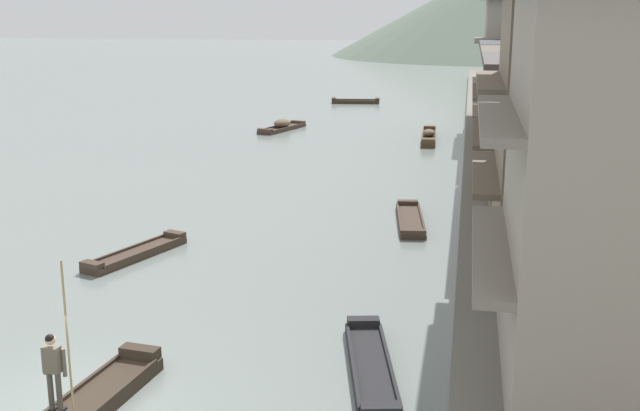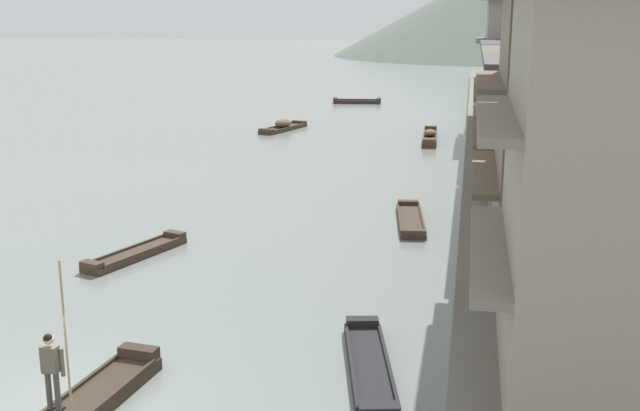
{
  "view_description": "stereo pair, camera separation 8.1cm",
  "coord_description": "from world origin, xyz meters",
  "px_view_note": "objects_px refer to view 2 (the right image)",
  "views": [
    {
      "loc": [
        7.79,
        -13.59,
        8.03
      ],
      "look_at": [
        2.83,
        12.67,
        1.34
      ],
      "focal_mm": 44.05,
      "sensor_mm": 36.0,
      "label": 1
    },
    {
      "loc": [
        7.87,
        -13.58,
        8.03
      ],
      "look_at": [
        2.83,
        12.67,
        1.34
      ],
      "focal_mm": 44.05,
      "sensor_mm": 36.0,
      "label": 2
    }
  ],
  "objects_px": {
    "boat_midriver_upstream": "(370,367)",
    "house_waterfront_nearest": "(636,169)",
    "boat_moored_third": "(283,126)",
    "house_waterfront_end": "(521,55)",
    "house_waterfront_second": "(609,117)",
    "boat_foreground_poled": "(81,409)",
    "boatman_person": "(52,363)",
    "boat_moored_far": "(411,220)",
    "house_waterfront_tall": "(569,125)",
    "boat_midriver_drifting": "(430,137)",
    "house_waterfront_far": "(541,87)",
    "house_waterfront_narrow": "(542,102)",
    "boat_moored_second": "(357,101)",
    "boat_moored_nearest": "(136,253)"
  },
  "relations": [
    {
      "from": "boat_midriver_upstream",
      "to": "house_waterfront_nearest",
      "type": "xyz_separation_m",
      "value": [
        5.05,
        -1.21,
        5.03
      ]
    },
    {
      "from": "boat_moored_third",
      "to": "house_waterfront_nearest",
      "type": "distance_m",
      "value": 40.39
    },
    {
      "from": "boat_midriver_upstream",
      "to": "house_waterfront_end",
      "type": "height_order",
      "value": "house_waterfront_end"
    },
    {
      "from": "house_waterfront_nearest",
      "to": "house_waterfront_second",
      "type": "relative_size",
      "value": 1.0
    },
    {
      "from": "boat_foreground_poled",
      "to": "boat_moored_third",
      "type": "relative_size",
      "value": 1.03
    },
    {
      "from": "boatman_person",
      "to": "house_waterfront_nearest",
      "type": "xyz_separation_m",
      "value": [
        10.62,
        2.66,
        3.62
      ]
    },
    {
      "from": "boatman_person",
      "to": "boat_moored_third",
      "type": "relative_size",
      "value": 0.62
    },
    {
      "from": "boat_foreground_poled",
      "to": "house_waterfront_end",
      "type": "relative_size",
      "value": 0.57
    },
    {
      "from": "boatman_person",
      "to": "boat_moored_third",
      "type": "bearing_deg",
      "value": 97.22
    },
    {
      "from": "house_waterfront_end",
      "to": "boat_moored_third",
      "type": "bearing_deg",
      "value": -173.23
    },
    {
      "from": "boat_moored_far",
      "to": "house_waterfront_second",
      "type": "bearing_deg",
      "value": -49.67
    },
    {
      "from": "boat_foreground_poled",
      "to": "boat_midriver_upstream",
      "type": "distance_m",
      "value": 6.29
    },
    {
      "from": "boat_foreground_poled",
      "to": "boatman_person",
      "type": "bearing_deg",
      "value": -95.26
    },
    {
      "from": "boat_moored_third",
      "to": "house_waterfront_tall",
      "type": "distance_m",
      "value": 27.38
    },
    {
      "from": "house_waterfront_nearest",
      "to": "boat_foreground_poled",
      "type": "bearing_deg",
      "value": -170.02
    },
    {
      "from": "boat_foreground_poled",
      "to": "boat_midriver_upstream",
      "type": "bearing_deg",
      "value": 29.18
    },
    {
      "from": "boat_moored_far",
      "to": "house_waterfront_tall",
      "type": "relative_size",
      "value": 0.62
    },
    {
      "from": "boat_foreground_poled",
      "to": "boat_midriver_drifting",
      "type": "bearing_deg",
      "value": 82.08
    },
    {
      "from": "boat_midriver_drifting",
      "to": "boat_moored_third",
      "type": "bearing_deg",
      "value": 165.96
    },
    {
      "from": "house_waterfront_nearest",
      "to": "house_waterfront_far",
      "type": "bearing_deg",
      "value": 88.59
    },
    {
      "from": "boat_midriver_drifting",
      "to": "boat_foreground_poled",
      "type": "bearing_deg",
      "value": -97.92
    },
    {
      "from": "boat_midriver_drifting",
      "to": "boat_midriver_upstream",
      "type": "distance_m",
      "value": 33.18
    },
    {
      "from": "boat_moored_third",
      "to": "boat_midriver_drifting",
      "type": "xyz_separation_m",
      "value": [
        10.12,
        -2.53,
        -0.03
      ]
    },
    {
      "from": "boat_midriver_upstream",
      "to": "house_waterfront_second",
      "type": "relative_size",
      "value": 0.56
    },
    {
      "from": "boat_foreground_poled",
      "to": "house_waterfront_far",
      "type": "relative_size",
      "value": 0.62
    },
    {
      "from": "boat_moored_far",
      "to": "house_waterfront_narrow",
      "type": "height_order",
      "value": "house_waterfront_narrow"
    },
    {
      "from": "boat_midriver_drifting",
      "to": "house_waterfront_nearest",
      "type": "xyz_separation_m",
      "value": [
        5.5,
        -34.39,
        4.94
      ]
    },
    {
      "from": "boat_foreground_poled",
      "to": "house_waterfront_tall",
      "type": "height_order",
      "value": "house_waterfront_tall"
    },
    {
      "from": "house_waterfront_second",
      "to": "house_waterfront_nearest",
      "type": "bearing_deg",
      "value": -95.22
    },
    {
      "from": "boat_moored_second",
      "to": "house_waterfront_nearest",
      "type": "bearing_deg",
      "value": -76.43
    },
    {
      "from": "boat_foreground_poled",
      "to": "house_waterfront_tall",
      "type": "bearing_deg",
      "value": 56.86
    },
    {
      "from": "boat_midriver_drifting",
      "to": "house_waterfront_narrow",
      "type": "distance_m",
      "value": 13.76
    },
    {
      "from": "boat_midriver_drifting",
      "to": "house_waterfront_narrow",
      "type": "height_order",
      "value": "house_waterfront_narrow"
    },
    {
      "from": "boat_moored_third",
      "to": "house_waterfront_second",
      "type": "bearing_deg",
      "value": -61.0
    },
    {
      "from": "boatman_person",
      "to": "house_waterfront_end",
      "type": "xyz_separation_m",
      "value": [
        10.63,
        41.43,
        3.62
      ]
    },
    {
      "from": "boat_moored_nearest",
      "to": "house_waterfront_nearest",
      "type": "relative_size",
      "value": 0.49
    },
    {
      "from": "boatman_person",
      "to": "house_waterfront_second",
      "type": "relative_size",
      "value": 0.35
    },
    {
      "from": "boat_moored_third",
      "to": "house_waterfront_second",
      "type": "distance_m",
      "value": 34.01
    },
    {
      "from": "boat_moored_second",
      "to": "house_waterfront_end",
      "type": "relative_size",
      "value": 0.49
    },
    {
      "from": "house_waterfront_nearest",
      "to": "house_waterfront_end",
      "type": "distance_m",
      "value": 38.78
    },
    {
      "from": "boat_moored_third",
      "to": "boat_midriver_drifting",
      "type": "height_order",
      "value": "boat_moored_third"
    },
    {
      "from": "boatman_person",
      "to": "boat_midriver_drifting",
      "type": "height_order",
      "value": "boatman_person"
    },
    {
      "from": "boat_midriver_drifting",
      "to": "house_waterfront_nearest",
      "type": "bearing_deg",
      "value": -80.91
    },
    {
      "from": "house_waterfront_tall",
      "to": "house_waterfront_end",
      "type": "distance_m",
      "value": 23.69
    },
    {
      "from": "boat_moored_far",
      "to": "boat_midriver_drifting",
      "type": "distance_m",
      "value": 20.03
    },
    {
      "from": "house_waterfront_narrow",
      "to": "boat_midriver_upstream",
      "type": "bearing_deg",
      "value": -103.8
    },
    {
      "from": "boatman_person",
      "to": "boat_moored_far",
      "type": "bearing_deg",
      "value": 72.2
    },
    {
      "from": "boat_moored_nearest",
      "to": "house_waterfront_end",
      "type": "xyz_separation_m",
      "value": [
        13.83,
        30.48,
        5.03
      ]
    },
    {
      "from": "boatman_person",
      "to": "boat_moored_far",
      "type": "height_order",
      "value": "boatman_person"
    },
    {
      "from": "boat_moored_far",
      "to": "boat_moored_second",
      "type": "bearing_deg",
      "value": 101.23
    }
  ]
}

